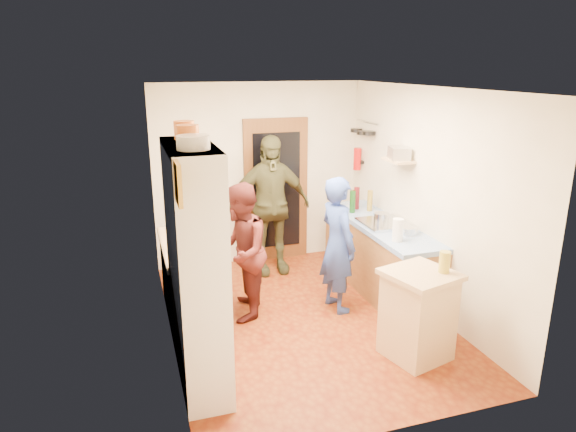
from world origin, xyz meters
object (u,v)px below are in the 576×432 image
island_base (417,317)px  person_hob (341,245)px  person_back (271,205)px  hutch_body (196,269)px  right_counter_base (379,258)px  person_left (243,251)px

island_base → person_hob: person_hob is taller
island_base → person_back: size_ratio=0.44×
hutch_body → right_counter_base: size_ratio=1.00×
island_base → person_left: size_ratio=0.54×
hutch_body → island_base: size_ratio=2.56×
hutch_body → person_hob: (1.80, 0.93, -0.29)m
hutch_body → person_back: 2.65m
right_counter_base → person_back: bearing=139.8°
right_counter_base → island_base: size_ratio=2.56×
right_counter_base → person_left: person_left is taller
hutch_body → person_left: (0.67, 1.12, -0.31)m
hutch_body → person_back: (1.33, 2.29, -0.13)m
right_counter_base → island_base: bearing=-103.9°
right_counter_base → person_hob: size_ratio=1.36×
person_back → person_left: bearing=-118.8°
hutch_body → person_left: bearing=58.9°
person_left → hutch_body: bearing=-14.6°
hutch_body → island_base: hutch_body is taller
island_base → person_left: (-1.43, 1.40, 0.36)m
person_left → person_back: bearing=167.2°
island_base → person_left: 2.04m
island_base → person_left: bearing=135.7°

